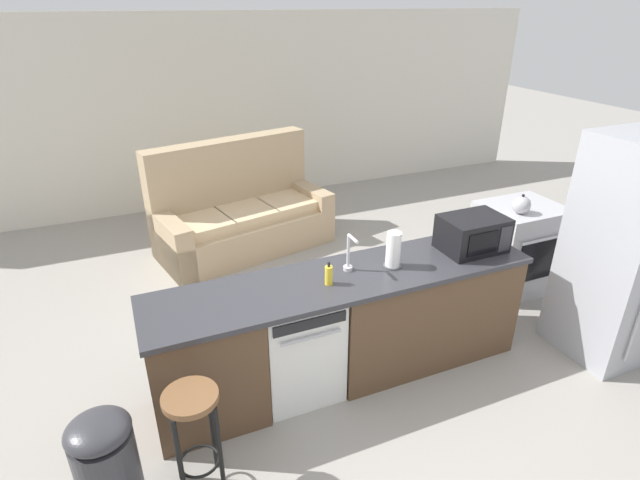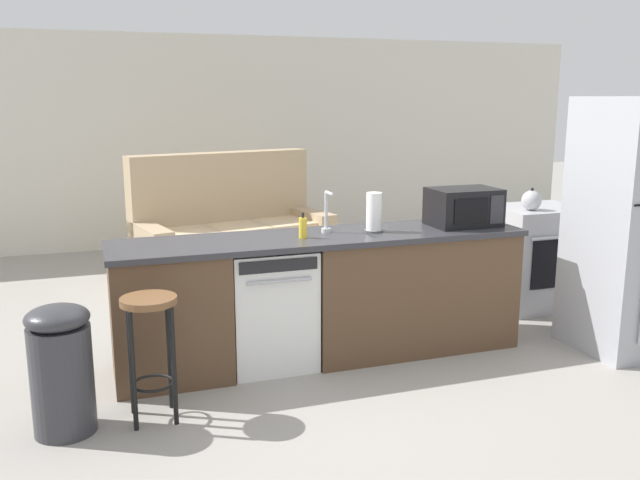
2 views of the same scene
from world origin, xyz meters
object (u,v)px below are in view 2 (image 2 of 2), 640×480
at_px(kettle, 532,200).
at_px(stove_range, 535,257).
at_px(dishwasher, 268,306).
at_px(trash_bin, 61,368).
at_px(soap_bottle, 303,228).
at_px(paper_towel_roll, 374,213).
at_px(bar_stool, 150,332).
at_px(couch, 230,236).
at_px(refrigerator, 632,226).
at_px(microwave, 464,207).

bearing_deg(kettle, stove_range, 37.16).
distance_m(dishwasher, trash_bin, 1.47).
xyz_separation_m(soap_bottle, kettle, (2.19, 0.48, 0.01)).
bearing_deg(trash_bin, paper_towel_roll, 15.65).
distance_m(bar_stool, trash_bin, 0.51).
distance_m(dishwasher, soap_bottle, 0.60).
height_order(stove_range, couch, couch).
bearing_deg(dishwasher, stove_range, 11.91).
height_order(stove_range, refrigerator, refrigerator).
bearing_deg(couch, soap_bottle, -90.43).
height_order(dishwasher, refrigerator, refrigerator).
bearing_deg(bar_stool, trash_bin, 179.84).
bearing_deg(stove_range, bar_stool, -161.55).
bearing_deg(bar_stool, stove_range, 18.45).
relative_size(soap_bottle, kettle, 0.86).
height_order(microwave, paper_towel_roll, paper_towel_roll).
bearing_deg(kettle, microwave, -155.11).
bearing_deg(trash_bin, kettle, 15.19).
height_order(trash_bin, couch, couch).
distance_m(kettle, bar_stool, 3.47).
bearing_deg(soap_bottle, bar_stool, -153.28).
bearing_deg(dishwasher, soap_bottle, -12.63).
distance_m(dishwasher, couch, 2.60).
relative_size(dishwasher, couch, 0.39).
height_order(dishwasher, kettle, kettle).
relative_size(paper_towel_roll, couch, 0.13).
xyz_separation_m(paper_towel_roll, couch, (-0.53, 2.59, -0.64)).
distance_m(soap_bottle, couch, 2.71).
xyz_separation_m(microwave, trash_bin, (-2.86, -0.60, -0.66)).
xyz_separation_m(paper_towel_roll, kettle, (1.65, 0.43, -0.05)).
height_order(kettle, bar_stool, kettle).
relative_size(microwave, trash_bin, 0.68).
height_order(refrigerator, soap_bottle, refrigerator).
distance_m(trash_bin, couch, 3.57).
bearing_deg(trash_bin, bar_stool, -0.16).
relative_size(stove_range, paper_towel_roll, 3.19).
bearing_deg(stove_range, dishwasher, -168.09).
xyz_separation_m(dishwasher, bar_stool, (-0.85, -0.60, 0.11)).
relative_size(stove_range, couch, 0.42).
distance_m(microwave, paper_towel_roll, 0.73).
bearing_deg(trash_bin, couch, 63.41).
xyz_separation_m(microwave, couch, (-1.26, 2.59, -0.65)).
bearing_deg(bar_stool, refrigerator, 0.88).
height_order(dishwasher, stove_range, stove_range).
distance_m(paper_towel_roll, trash_bin, 2.30).
distance_m(microwave, soap_bottle, 1.28).
relative_size(microwave, soap_bottle, 2.84).
height_order(dishwasher, bar_stool, dishwasher).
xyz_separation_m(dishwasher, refrigerator, (2.60, -0.55, 0.50)).
relative_size(stove_range, bar_stool, 1.22).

